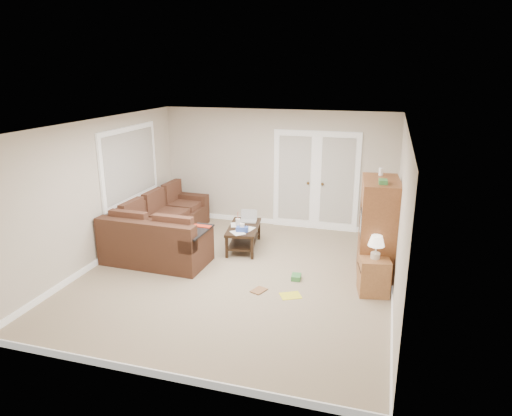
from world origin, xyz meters
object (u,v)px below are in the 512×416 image
(tv_armoire, at_px, (378,229))
(side_cabinet, at_px, (374,273))
(coffee_table, at_px, (244,236))
(sectional_sofa, at_px, (161,231))

(tv_armoire, bearing_deg, side_cabinet, -94.64)
(coffee_table, distance_m, tv_armoire, 2.59)
(sectional_sofa, xyz_separation_m, coffee_table, (1.52, 0.41, -0.09))
(sectional_sofa, height_order, side_cabinet, side_cabinet)
(sectional_sofa, bearing_deg, side_cabinet, -9.45)
(coffee_table, height_order, side_cabinet, side_cabinet)
(tv_armoire, bearing_deg, sectional_sofa, 172.51)
(sectional_sofa, distance_m, tv_armoire, 4.01)
(sectional_sofa, bearing_deg, coffee_table, 16.98)
(tv_armoire, bearing_deg, coffee_table, 161.55)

